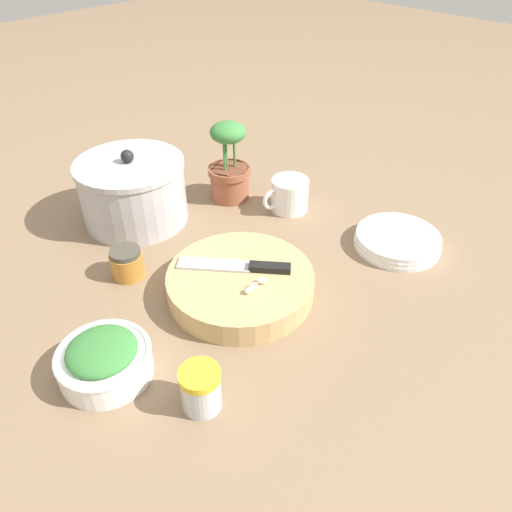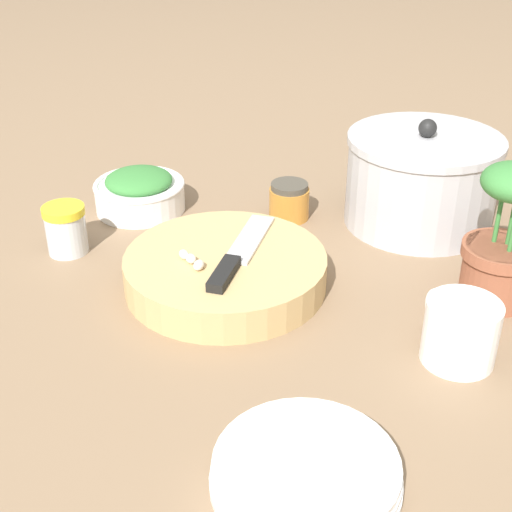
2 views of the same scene
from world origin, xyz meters
The scene contains 11 objects.
ground_plane centered at (0.00, 0.00, 0.00)m, with size 5.00×5.00×0.00m, color #7F664C.
cutting_board centered at (-0.05, -0.03, 0.02)m, with size 0.28×0.28×0.05m.
chef_knife centered at (-0.03, -0.02, 0.05)m, with size 0.16×0.19×0.01m.
garlic_cloves centered at (-0.05, -0.07, 0.05)m, with size 0.06×0.02×0.01m.
herb_bowl centered at (-0.33, -0.01, 0.03)m, with size 0.15×0.15×0.07m.
spice_jar centered at (-0.26, -0.17, 0.04)m, with size 0.06×0.06×0.07m.
coffee_mug centered at (0.25, 0.11, 0.04)m, with size 0.12×0.09×0.08m.
plate_stack centered at (0.30, -0.16, 0.01)m, with size 0.18×0.18×0.03m.
honey_jar centered at (-0.16, 0.17, 0.03)m, with size 0.07×0.07×0.06m.
stock_pot centered at (-0.03, 0.33, 0.07)m, with size 0.24×0.24×0.17m.
potted_herb centered at (0.19, 0.25, 0.08)m, with size 0.10×0.10×0.19m.
Camera 1 is at (-0.54, -0.55, 0.64)m, focal length 35.00 mm.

